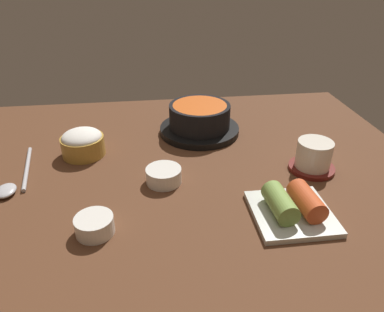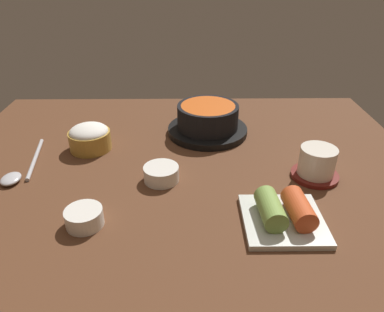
# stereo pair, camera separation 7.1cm
# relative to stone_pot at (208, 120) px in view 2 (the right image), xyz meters

# --- Properties ---
(dining_table) EXTENTS (1.00, 0.76, 0.02)m
(dining_table) POSITION_rel_stone_pot_xyz_m (-0.06, -0.15, -0.04)
(dining_table) COLOR #56331E
(dining_table) RESTS_ON ground
(stone_pot) EXTENTS (0.19, 0.19, 0.07)m
(stone_pot) POSITION_rel_stone_pot_xyz_m (0.00, 0.00, 0.00)
(stone_pot) COLOR black
(stone_pot) RESTS_ON dining_table
(rice_bowl) EXTENTS (0.09, 0.09, 0.06)m
(rice_bowl) POSITION_rel_stone_pot_xyz_m (-0.26, -0.08, -0.00)
(rice_bowl) COLOR #B78C38
(rice_bowl) RESTS_ON dining_table
(tea_cup_with_saucer) EXTENTS (0.09, 0.09, 0.06)m
(tea_cup_with_saucer) POSITION_rel_stone_pot_xyz_m (0.20, -0.20, -0.00)
(tea_cup_with_saucer) COLOR maroon
(tea_cup_with_saucer) RESTS_ON dining_table
(banchan_cup_center) EXTENTS (0.07, 0.07, 0.03)m
(banchan_cup_center) POSITION_rel_stone_pot_xyz_m (-0.10, -0.21, -0.02)
(banchan_cup_center) COLOR white
(banchan_cup_center) RESTS_ON dining_table
(kimchi_plate) EXTENTS (0.13, 0.13, 0.05)m
(kimchi_plate) POSITION_rel_stone_pot_xyz_m (0.11, -0.33, -0.02)
(kimchi_plate) COLOR silver
(kimchi_plate) RESTS_ON dining_table
(side_bowl_near) EXTENTS (0.06, 0.06, 0.03)m
(side_bowl_near) POSITION_rel_stone_pot_xyz_m (-0.21, -0.33, -0.02)
(side_bowl_near) COLOR white
(side_bowl_near) RESTS_ON dining_table
(spoon) EXTENTS (0.05, 0.19, 0.01)m
(spoon) POSITION_rel_stone_pot_xyz_m (-0.38, -0.18, -0.03)
(spoon) COLOR #B7B7BC
(spoon) RESTS_ON dining_table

